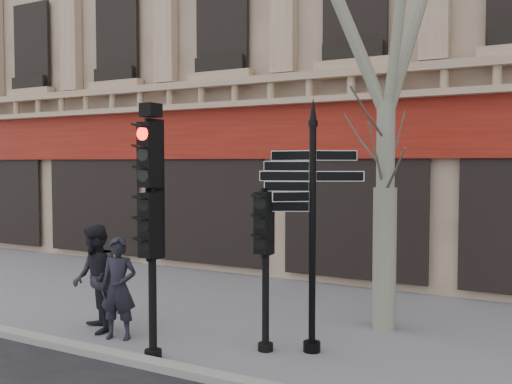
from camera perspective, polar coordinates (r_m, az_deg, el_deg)
ground at (r=9.12m, az=-0.82°, el=-15.32°), size 80.00×80.00×0.00m
kerb at (r=7.98m, az=-6.03°, el=-17.61°), size 80.00×0.25×0.12m
fingerpost at (r=8.53m, az=5.69°, el=0.99°), size 2.02×2.02×3.83m
traffic_signal_main at (r=8.32m, az=-10.40°, el=-0.68°), size 0.42×0.30×3.70m
traffic_signal_secondary at (r=8.61m, az=0.97°, el=-4.85°), size 0.42×0.31×2.42m
pedestrian_a at (r=9.61m, az=-13.59°, el=-9.34°), size 0.70×0.58×1.66m
pedestrian_b at (r=10.07m, az=-15.78°, el=-8.32°), size 1.12×1.07×1.82m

